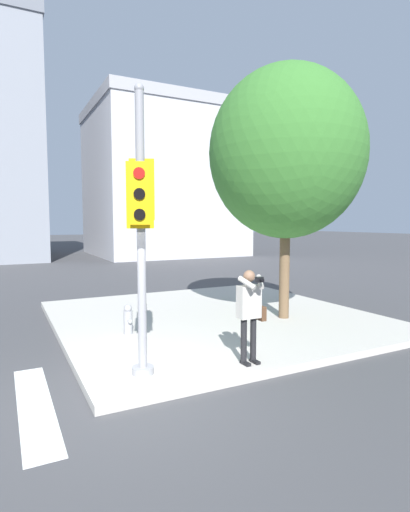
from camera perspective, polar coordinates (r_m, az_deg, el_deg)
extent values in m
plane|color=#424244|center=(6.62, -11.92, -18.93)|extent=(160.00, 160.00, 0.00)
cube|color=#BCB7AD|center=(10.94, 1.19, -8.78)|extent=(8.00, 8.00, 0.15)
cube|color=silver|center=(6.66, -23.11, -19.02)|extent=(0.47, 3.16, 0.01)
cylinder|color=#939399|center=(6.96, -8.86, -15.80)|extent=(0.37, 0.37, 0.12)
cylinder|color=#939399|center=(6.52, -9.12, 3.29)|extent=(0.14, 0.14, 4.44)
sphere|color=#939399|center=(6.84, -9.40, 22.57)|extent=(0.16, 0.16, 0.16)
cylinder|color=#939399|center=(6.72, -9.08, 9.42)|extent=(0.13, 0.23, 0.05)
cube|color=#E5B70C|center=(6.95, -8.93, 9.27)|extent=(0.37, 0.34, 0.90)
cube|color=#E5B70C|center=(6.82, -9.01, 9.35)|extent=(0.40, 0.18, 1.02)
cylinder|color=red|center=(7.11, -8.88, 11.60)|extent=(0.17, 0.09, 0.17)
cylinder|color=black|center=(7.08, -8.85, 9.19)|extent=(0.17, 0.09, 0.17)
cylinder|color=black|center=(7.06, -8.81, 6.76)|extent=(0.17, 0.09, 0.17)
cylinder|color=#939399|center=(6.34, -9.24, 8.53)|extent=(0.12, 0.23, 0.05)
cube|color=#E5B70C|center=(6.11, -9.31, 8.67)|extent=(0.36, 0.33, 0.90)
cube|color=#E5B70C|center=(6.25, -9.27, 8.59)|extent=(0.40, 0.16, 1.02)
cylinder|color=red|center=(6.01, -9.40, 11.61)|extent=(0.17, 0.09, 0.17)
cylinder|color=black|center=(5.98, -9.36, 8.75)|extent=(0.17, 0.09, 0.17)
cylinder|color=black|center=(5.97, -9.32, 5.88)|extent=(0.17, 0.09, 0.17)
cube|color=black|center=(7.32, 5.79, -15.00)|extent=(0.09, 0.24, 0.05)
cube|color=black|center=(7.43, 7.13, -14.72)|extent=(0.09, 0.24, 0.05)
cylinder|color=black|center=(7.25, 5.56, -12.01)|extent=(0.11, 0.11, 0.82)
cylinder|color=black|center=(7.35, 6.90, -11.77)|extent=(0.11, 0.11, 0.82)
cube|color=beige|center=(7.13, 6.28, -6.51)|extent=(0.40, 0.22, 0.58)
sphere|color=#8C664C|center=(7.05, 6.32, -2.88)|extent=(0.21, 0.21, 0.21)
cube|color=black|center=(6.80, 7.76, -3.35)|extent=(0.12, 0.10, 0.09)
cylinder|color=black|center=(6.75, 8.10, -3.43)|extent=(0.06, 0.08, 0.06)
cylinder|color=beige|center=(6.88, 6.02, -3.86)|extent=(0.23, 0.35, 0.23)
cylinder|color=beige|center=(7.03, 7.86, -3.69)|extent=(0.23, 0.35, 0.23)
cube|color=brown|center=(7.35, 8.02, -8.09)|extent=(0.10, 0.20, 0.26)
cylinder|color=brown|center=(10.58, 11.29, -1.03)|extent=(0.26, 0.26, 2.87)
ellipsoid|color=#38752D|center=(10.67, 11.56, 14.19)|extent=(3.94, 3.94, 4.34)
cylinder|color=#99999E|center=(9.22, -10.93, -9.30)|extent=(0.20, 0.20, 0.53)
sphere|color=#99999E|center=(9.15, -10.96, -7.32)|extent=(0.18, 0.18, 0.18)
cylinder|color=#99999E|center=(9.09, -10.71, -9.12)|extent=(0.09, 0.06, 0.09)
cube|color=#BCBCC1|center=(33.44, -6.16, 9.81)|extent=(10.89, 10.64, 11.07)
cube|color=#A3A3A8|center=(34.46, -6.26, 19.69)|extent=(11.09, 10.84, 0.80)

